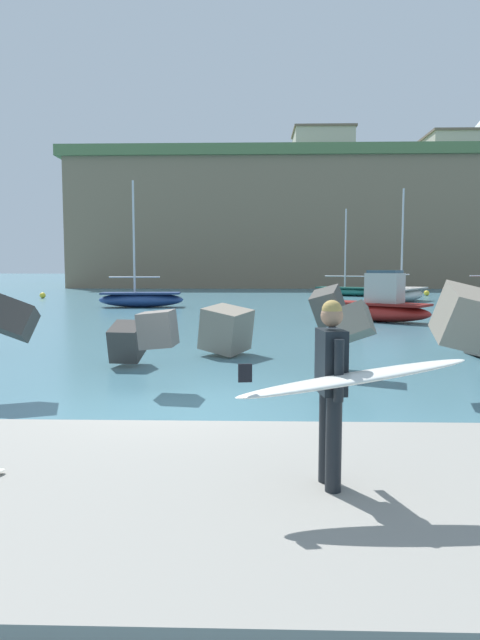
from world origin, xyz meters
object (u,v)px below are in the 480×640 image
Objects in this scene: boat_near_right at (403,294)px; station_building_west at (322,151)px; mooring_buoy_inner at (43,295)px; surfer_with_board at (338,381)px; boat_near_centre at (141,299)px; boat_mid_centre at (350,291)px; station_building_central at (453,151)px; boat_near_left at (378,306)px; mooring_buoy_middle at (427,293)px.

boat_near_right is 45.88m from station_building_west.
station_building_west is (25.18, 38.57, 18.14)m from mooring_buoy_inner.
surfer_with_board is 77.58m from station_building_west.
boat_near_centre is 17.43m from boat_near_right.
boat_mid_centre is 0.85× the size of station_building_central.
boat_near_centre is at bearing 145.17° from boat_near_left.
surfer_with_board is at bearing -65.42° from mooring_buoy_inner.
boat_near_left is at bearing -111.53° from station_building_central.
mooring_buoy_middle is (29.92, 4.58, 0.00)m from mooring_buoy_inner.
station_building_central is (12.12, 30.66, 17.40)m from mooring_buoy_middle.
boat_near_left is 58.90m from station_building_west.
boat_mid_centre is at bearing 80.46° from surfer_with_board.
boat_mid_centre is 15.92× the size of mooring_buoy_inner.
boat_near_right is (16.55, 5.46, 0.03)m from boat_near_centre.
boat_near_centre is 1.04× the size of boat_mid_centre.
boat_near_centre is 24.77m from mooring_buoy_middle.
surfer_with_board reaches higher than mooring_buoy_inner.
boat_near_centre reaches higher than boat_mid_centre.
surfer_with_board reaches higher than mooring_buoy_middle.
station_building_central is at bearing 59.36° from boat_mid_centre.
mooring_buoy_inner is at bearing -171.31° from mooring_buoy_middle.
station_building_west reaches higher than mooring_buoy_inner.
mooring_buoy_middle is 38.82m from station_building_west.
station_building_west is at bearing 87.37° from boat_mid_centre.
boat_mid_centre is 40.07m from station_building_central.
boat_near_centre is at bearing -126.40° from station_building_central.
boat_mid_centre is 15.92× the size of mooring_buoy_middle.
station_building_central is at bearing 70.62° from surfer_with_board.
surfer_with_board is 0.28× the size of boat_near_right.
boat_near_left reaches higher than mooring_buoy_middle.
boat_mid_centre is 6.35m from mooring_buoy_middle.
boat_near_right is 16.94× the size of mooring_buoy_middle.
boat_mid_centre is at bearing -92.63° from station_building_west.
boat_near_right is 26.12m from mooring_buoy_inner.
boat_mid_centre is 0.84× the size of station_building_west.
mooring_buoy_middle is at bearing 33.67° from boat_near_centre.
surfer_with_board is 0.44× the size of boat_near_left.
station_building_west is (-4.74, 33.99, 18.14)m from mooring_buoy_middle.
boat_near_left is at bearing -96.21° from boat_mid_centre.
boat_near_centre is 16.52× the size of mooring_buoy_middle.
boat_mid_centre is at bearing 9.84° from mooring_buoy_inner.
boat_near_left reaches higher than mooring_buoy_inner.
surfer_with_board is 0.29× the size of boat_near_centre.
station_building_central reaches higher than boat_near_left.
station_building_west is at bearing 85.98° from boat_near_left.
boat_near_centre is 53.37m from station_building_west.
mooring_buoy_inner is at bearing -123.14° from station_building_west.
boat_mid_centre is 38.89m from station_building_west.
mooring_buoy_middle is at bearing 8.69° from mooring_buoy_inner.
boat_near_right reaches higher than mooring_buoy_middle.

